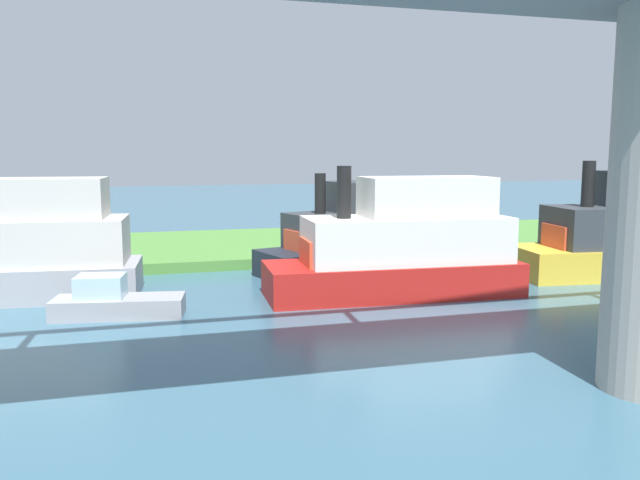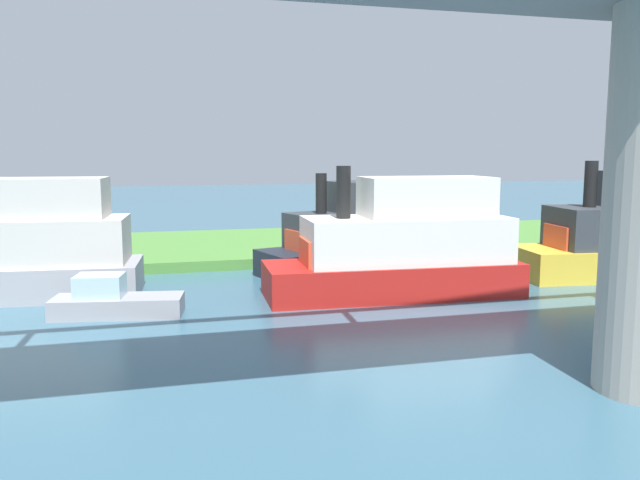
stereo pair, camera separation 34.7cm
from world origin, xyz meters
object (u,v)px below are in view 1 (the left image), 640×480
person_on_bank (328,236)px  skiff_small (14,250)px  riverboat_paddlewheel (115,302)px  houseboat_blue (634,233)px  motorboat_white (401,248)px  mooring_post (339,242)px  motorboat_red (359,235)px

person_on_bank → skiff_small: 14.86m
riverboat_paddlewheel → houseboat_blue: (-22.05, -1.34, 1.38)m
person_on_bank → skiff_small: size_ratio=0.14×
skiff_small → motorboat_white: 14.55m
motorboat_white → mooring_post: bearing=-90.1°
houseboat_blue → motorboat_red: bearing=-21.3°
person_on_bank → motorboat_white: motorboat_white is taller
houseboat_blue → motorboat_white: houseboat_blue is taller
houseboat_blue → motorboat_white: 11.57m
person_on_bank → motorboat_red: size_ratio=0.15×
riverboat_paddlewheel → mooring_post: bearing=-141.4°
person_on_bank → motorboat_red: (-0.45, 3.43, 0.48)m
motorboat_white → skiff_small: bearing=-13.2°
houseboat_blue → mooring_post: bearing=-31.5°
mooring_post → motorboat_white: (0.02, 7.93, 0.84)m
mooring_post → houseboat_blue: (-11.52, 7.05, 0.89)m
motorboat_red → riverboat_paddlewheel: motorboat_red is taller
motorboat_red → mooring_post: bearing=-87.8°
person_on_bank → riverboat_paddlewheel: size_ratio=0.31×
riverboat_paddlewheel → houseboat_blue: houseboat_blue is taller
motorboat_red → houseboat_blue: 12.25m
motorboat_red → motorboat_white: motorboat_white is taller
skiff_small → houseboat_blue: bearing=174.5°
skiff_small → motorboat_white: (-14.16, 3.33, 0.01)m
person_on_bank → houseboat_blue: (-11.87, 7.87, 0.69)m
houseboat_blue → riverboat_paddlewheel: bearing=3.5°
mooring_post → person_on_bank: bearing=-66.5°
mooring_post → motorboat_white: size_ratio=0.10×
motorboat_white → person_on_bank: bearing=-87.8°
motorboat_red → skiff_small: 14.42m
motorboat_red → skiff_small: size_ratio=0.95×
person_on_bank → riverboat_paddlewheel: 13.75m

